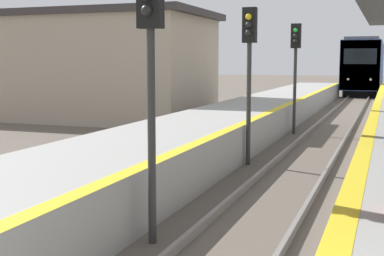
{
  "coord_description": "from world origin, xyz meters",
  "views": [
    {
      "loc": [
        2.04,
        -2.25,
        2.74
      ],
      "look_at": [
        -6.69,
        21.47,
        -0.45
      ],
      "focal_mm": 50.0,
      "sensor_mm": 36.0,
      "label": 1
    }
  ],
  "objects_px": {
    "train": "(365,66)",
    "signal_far": "(295,57)",
    "signal_near": "(150,51)",
    "signal_mid": "(249,55)"
  },
  "relations": [
    {
      "from": "train",
      "to": "signal_far",
      "type": "xyz_separation_m",
      "value": [
        -1.26,
        -28.95,
        0.59
      ]
    },
    {
      "from": "signal_near",
      "to": "signal_far",
      "type": "height_order",
      "value": "same"
    },
    {
      "from": "train",
      "to": "signal_far",
      "type": "height_order",
      "value": "train"
    },
    {
      "from": "signal_far",
      "to": "signal_near",
      "type": "bearing_deg",
      "value": -89.84
    },
    {
      "from": "train",
      "to": "signal_mid",
      "type": "distance_m",
      "value": 35.47
    },
    {
      "from": "signal_near",
      "to": "signal_mid",
      "type": "bearing_deg",
      "value": 91.47
    },
    {
      "from": "train",
      "to": "signal_near",
      "type": "bearing_deg",
      "value": -91.67
    },
    {
      "from": "train",
      "to": "signal_far",
      "type": "bearing_deg",
      "value": -92.49
    },
    {
      "from": "signal_mid",
      "to": "signal_far",
      "type": "xyz_separation_m",
      "value": [
        0.13,
        6.49,
        0.0
      ]
    },
    {
      "from": "signal_near",
      "to": "signal_mid",
      "type": "distance_m",
      "value": 6.49
    }
  ]
}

